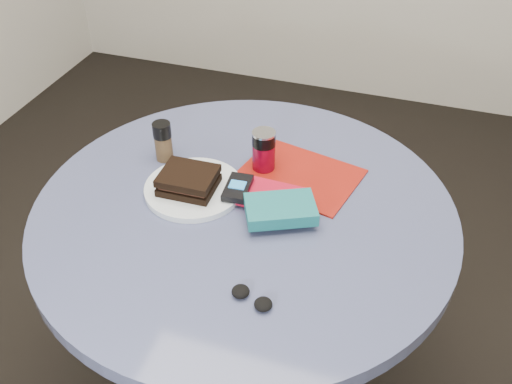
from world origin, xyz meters
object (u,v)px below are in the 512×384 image
(plate, at_px, (194,189))
(magazine, at_px, (299,175))
(novel, at_px, (280,209))
(red_book, at_px, (273,197))
(pepper_grinder, at_px, (163,141))
(mp3_player, at_px, (238,188))
(sandwich, at_px, (188,180))
(soda_can, at_px, (264,151))
(table, at_px, (245,255))
(headphones, at_px, (252,298))

(plate, bearing_deg, magazine, 31.38)
(novel, bearing_deg, red_book, 94.79)
(plate, xyz_separation_m, pepper_grinder, (-0.13, 0.10, 0.05))
(red_book, xyz_separation_m, mp3_player, (-0.09, -0.01, 0.01))
(magazine, distance_m, mp3_player, 0.17)
(sandwich, bearing_deg, soda_can, 46.82)
(table, height_order, headphones, headphones)
(soda_can, relative_size, red_book, 0.70)
(pepper_grinder, relative_size, magazine, 0.38)
(plate, relative_size, magazine, 0.84)
(pepper_grinder, xyz_separation_m, mp3_player, (0.23, -0.09, -0.03))
(table, relative_size, magazine, 3.51)
(soda_can, bearing_deg, magazine, -0.56)
(plate, distance_m, sandwich, 0.03)
(table, height_order, sandwich, sandwich)
(sandwich, relative_size, soda_can, 1.20)
(soda_can, bearing_deg, plate, -133.58)
(sandwich, xyz_separation_m, novel, (0.24, -0.03, -0.00))
(novel, bearing_deg, soda_can, 93.15)
(table, bearing_deg, pepper_grinder, 155.65)
(pepper_grinder, distance_m, mp3_player, 0.25)
(plate, height_order, red_book, red_book)
(sandwich, xyz_separation_m, magazine, (0.24, 0.15, -0.04))
(sandwich, height_order, pepper_grinder, pepper_grinder)
(sandwich, distance_m, mp3_player, 0.12)
(soda_can, bearing_deg, red_book, -62.48)
(headphones, bearing_deg, magazine, 92.10)
(soda_can, bearing_deg, headphones, -75.41)
(table, height_order, novel, novel)
(table, bearing_deg, mp3_player, 131.01)
(soda_can, bearing_deg, pepper_grinder, -171.72)
(soda_can, xyz_separation_m, pepper_grinder, (-0.26, -0.04, -0.00))
(sandwich, bearing_deg, table, -2.15)
(plate, xyz_separation_m, red_book, (0.19, 0.03, 0.00))
(plate, distance_m, red_book, 0.20)
(pepper_grinder, xyz_separation_m, red_book, (0.32, -0.08, -0.04))
(soda_can, relative_size, magazine, 0.39)
(mp3_player, relative_size, headphones, 1.05)
(table, distance_m, sandwich, 0.25)
(novel, distance_m, mp3_player, 0.13)
(sandwich, relative_size, magazine, 0.47)
(red_book, distance_m, headphones, 0.31)
(sandwich, relative_size, red_book, 0.84)
(sandwich, bearing_deg, headphones, -47.50)
(soda_can, bearing_deg, mp3_player, -101.34)
(red_book, bearing_deg, table, -143.23)
(magazine, xyz_separation_m, novel, (0.00, -0.18, 0.03))
(magazine, bearing_deg, headphones, -75.07)
(magazine, distance_m, red_book, 0.12)
(plate, distance_m, soda_can, 0.20)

